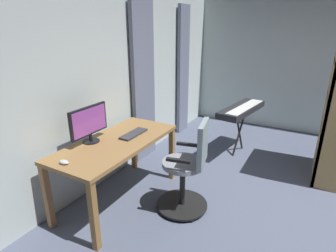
# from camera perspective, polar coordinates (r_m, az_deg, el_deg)

# --- Properties ---
(back_room_partition) EXTENTS (5.74, 0.10, 2.62)m
(back_room_partition) POSITION_cam_1_polar(r_m,az_deg,el_deg) (3.58, -11.54, 10.21)
(back_room_partition) COLOR silver
(back_room_partition) RESTS_ON ground
(curtain_left_panel) EXTENTS (0.36, 0.06, 2.25)m
(curtain_left_panel) POSITION_cam_1_polar(r_m,az_deg,el_deg) (5.04, 3.16, 11.22)
(curtain_left_panel) COLOR slate
(curtain_left_panel) RESTS_ON ground
(curtain_right_panel) EXTENTS (0.49, 0.06, 2.25)m
(curtain_right_panel) POSITION_cam_1_polar(r_m,az_deg,el_deg) (3.96, -5.14, 8.71)
(curtain_right_panel) COLOR slate
(curtain_right_panel) RESTS_ON ground
(desk) EXTENTS (1.49, 0.68, 0.74)m
(desk) POSITION_cam_1_polar(r_m,az_deg,el_deg) (3.04, -10.62, -4.66)
(desk) COLOR olive
(desk) RESTS_ON ground
(office_chair) EXTENTS (0.56, 0.56, 1.02)m
(office_chair) POSITION_cam_1_polar(r_m,az_deg,el_deg) (2.91, 4.28, -9.10)
(office_chair) COLOR black
(office_chair) RESTS_ON ground
(computer_monitor) EXTENTS (0.50, 0.18, 0.39)m
(computer_monitor) POSITION_cam_1_polar(r_m,az_deg,el_deg) (2.97, -16.14, 0.72)
(computer_monitor) COLOR black
(computer_monitor) RESTS_ON desk
(computer_keyboard) EXTENTS (0.38, 0.13, 0.02)m
(computer_keyboard) POSITION_cam_1_polar(r_m,az_deg,el_deg) (3.13, -7.18, -1.64)
(computer_keyboard) COLOR #333338
(computer_keyboard) RESTS_ON desk
(computer_mouse) EXTENTS (0.06, 0.10, 0.04)m
(computer_mouse) POSITION_cam_1_polar(r_m,az_deg,el_deg) (2.64, -20.87, -7.05)
(computer_mouse) COLOR #B7BCC1
(computer_mouse) RESTS_ON desk
(bookshelf) EXTENTS (0.90, 0.30, 1.75)m
(bookshelf) POSITION_cam_1_polar(r_m,az_deg,el_deg) (4.04, 31.22, 2.58)
(bookshelf) COLOR tan
(bookshelf) RESTS_ON ground
(piano_keyboard) EXTENTS (1.11, 0.47, 0.77)m
(piano_keyboard) POSITION_cam_1_polar(r_m,az_deg,el_deg) (4.31, 15.09, 3.22)
(piano_keyboard) COLOR black
(piano_keyboard) RESTS_ON ground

